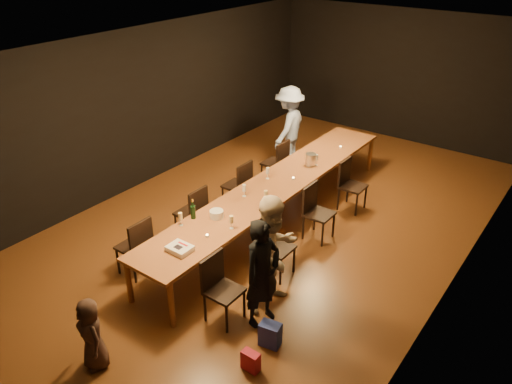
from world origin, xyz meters
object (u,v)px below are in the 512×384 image
Objects in this scene: child at (92,334)px; chair_right_1 at (277,247)px; woman_birthday at (262,273)px; plate_stack at (217,214)px; chair_left_0 at (134,246)px; man_blue at (289,127)px; table at (276,186)px; birthday_cake at (180,249)px; chair_right_2 at (319,213)px; chair_left_2 at (237,185)px; chair_right_3 at (353,186)px; chair_right_0 at (224,290)px; chair_left_1 at (191,212)px; champagne_bottle at (193,209)px; chair_left_3 at (275,162)px; ice_bucket at (311,159)px.

chair_right_1 is at bearing 92.55° from child.
plate_stack is (-1.33, 0.69, 0.06)m from woman_birthday.
man_blue is (-0.30, 4.56, 0.39)m from chair_left_0.
plate_stack is at bearing -93.28° from table.
chair_right_2 is at bearing 72.15° from birthday_cake.
chair_right_3 is at bearing -54.78° from chair_left_2.
chair_right_3 is (0.00, 1.20, 0.00)m from chair_right_2.
chair_right_1 is at bearing -0.00° from chair_right_3.
chair_right_0 and chair_right_3 have the same top height.
man_blue is (-0.30, 3.36, 0.39)m from chair_left_1.
chair_left_3 is at bearing 100.03° from champagne_bottle.
man_blue is 6.19m from child.
chair_left_3 is at bearing 104.57° from birthday_cake.
plate_stack is at bearing -75.86° from chair_right_1.
champagne_bottle is at bearing 119.59° from child.
chair_left_1 is at bearing -90.00° from chair_right_1.
man_blue reaches higher than chair_right_1.
woman_birthday is at bearing 124.75° from chair_right_0.
chair_left_0 is at bearing -35.31° from chair_right_2.
chair_right_3 is 5.13m from child.
woman_birthday is at bearing -69.40° from ice_bucket.
birthday_cake is (-0.76, -2.38, 0.32)m from chair_right_2.
man_blue is (-2.00, 0.96, 0.39)m from chair_right_3.
chair_right_2 is at bearing 180.00° from chair_right_1.
man_blue is at bearing 105.16° from birthday_cake.
chair_left_0 is at bearing -90.00° from chair_right_0.
plate_stack is (-0.21, 2.45, 0.34)m from child.
child is 4.36× the size of ice_bucket.
chair_left_2 reaches higher than plate_stack.
chair_left_3 is (-1.70, 2.40, 0.00)m from chair_right_1.
woman_birthday is at bearing 10.60° from chair_right_2.
chair_left_0 is (-1.70, -3.60, 0.00)m from chair_right_3.
child is 2.48m from plate_stack.
chair_right_1 and chair_right_2 have the same top height.
ice_bucket is at bearing -167.18° from chair_right_0.
child reaches higher than table.
chair_left_1 reaches higher than plate_stack.
chair_right_0 is 0.83m from birthday_cake.
chair_left_0 is (-0.85, -2.40, -0.24)m from table.
chair_right_3 is 1.00× the size of chair_left_2.
plate_stack is (0.77, -0.23, 0.34)m from chair_left_1.
chair_left_2 is 1.41m from ice_bucket.
champagne_bottle is 1.46× the size of ice_bucket.
ice_bucket is at bearing 86.14° from plate_stack.
chair_left_2 is 2.21m from man_blue.
chair_left_1 and chair_left_2 have the same top height.
chair_right_3 is 2.96× the size of champagne_bottle.
child is (0.98, -5.08, 0.00)m from chair_left_3.
woman_birthday is at bearing -147.75° from chair_left_3.
chair_left_0 is 3.60m from chair_left_3.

